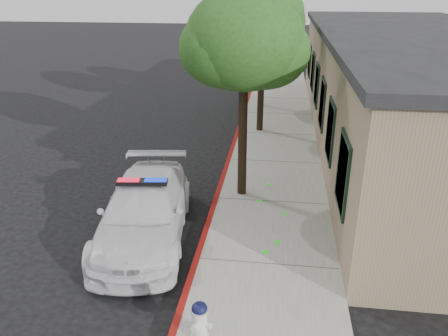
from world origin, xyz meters
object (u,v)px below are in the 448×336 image
police_car (145,211)px  street_tree_near (244,45)px  fire_hydrant (200,321)px  street_tree_far (263,28)px  street_tree_mid (264,18)px  clapboard_building (414,89)px

police_car → street_tree_near: (2.15, 2.43, 3.63)m
fire_hydrant → street_tree_far: (0.22, 15.73, 3.30)m
street_tree_mid → street_tree_far: bearing=92.4°
clapboard_building → street_tree_mid: 6.25m
street_tree_far → fire_hydrant: bearing=-90.8°
street_tree_mid → street_tree_far: size_ratio=1.20×
fire_hydrant → street_tree_near: bearing=104.6°
fire_hydrant → street_tree_mid: 12.48m
fire_hydrant → street_tree_mid: street_tree_mid is taller
fire_hydrant → clapboard_building: bearing=78.1°
clapboard_building → police_car: bearing=-135.2°
police_car → fire_hydrant: bearing=-66.9°
police_car → street_tree_mid: street_tree_mid is taller
clapboard_building → street_tree_near: (-5.94, -5.59, 2.22)m
clapboard_building → street_tree_mid: (-5.74, 0.45, 2.44)m
street_tree_near → street_tree_far: street_tree_near is taller
fire_hydrant → street_tree_mid: bearing=104.6°
clapboard_building → street_tree_mid: bearing=175.5°
police_car → street_tree_mid: 9.60m
street_tree_near → street_tree_mid: street_tree_mid is taller
fire_hydrant → street_tree_mid: (0.39, 11.80, 4.03)m
police_car → fire_hydrant: police_car is taller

